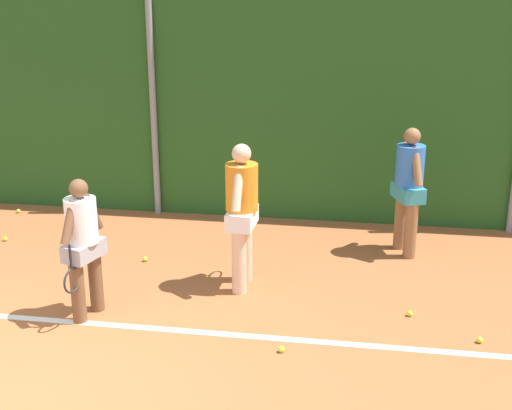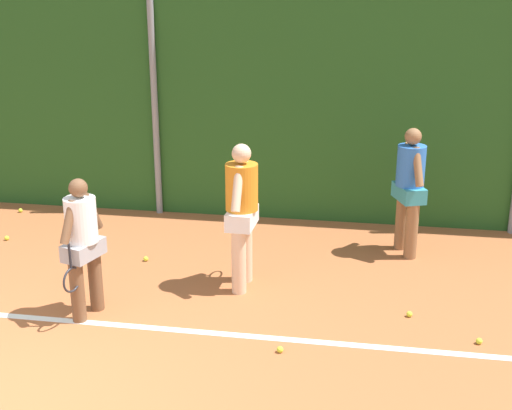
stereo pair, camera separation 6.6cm
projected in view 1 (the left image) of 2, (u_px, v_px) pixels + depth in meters
name	position (u px, v px, depth m)	size (l,w,h in m)	color
ground_plane	(56.00, 326.00, 7.37)	(28.91, 28.91, 0.00)	#A85B33
hedge_fence_backdrop	(156.00, 101.00, 10.53)	(18.79, 0.25, 3.55)	#23511E
fence_post_center	(153.00, 95.00, 10.33)	(0.10, 0.10, 3.81)	gray
court_baseline_paint	(61.00, 321.00, 7.49)	(13.73, 0.10, 0.01)	white
player_foreground_near	(83.00, 242.00, 7.33)	(0.39, 0.74, 1.59)	brown
player_midcourt	(242.00, 209.00, 8.03)	(0.38, 0.82, 1.79)	beige
player_backcourt_far	(409.00, 184.00, 9.05)	(0.46, 0.69, 1.75)	#8C603D
tennis_ball_1	(18.00, 211.00, 10.91)	(0.07, 0.07, 0.07)	#CCDB33
tennis_ball_3	(5.00, 239.00, 9.75)	(0.07, 0.07, 0.07)	#CCDB33
tennis_ball_6	(281.00, 349.00, 6.86)	(0.07, 0.07, 0.07)	#CCDB33
tennis_ball_7	(410.00, 313.00, 7.59)	(0.07, 0.07, 0.07)	#CCDB33
tennis_ball_8	(480.00, 340.00, 7.03)	(0.07, 0.07, 0.07)	#CCDB33
tennis_ball_10	(145.00, 259.00, 9.05)	(0.07, 0.07, 0.07)	#CCDB33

